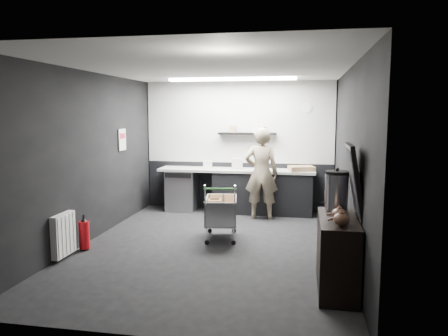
# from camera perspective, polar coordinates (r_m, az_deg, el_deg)

# --- Properties ---
(floor) EXTENTS (5.50, 5.50, 0.00)m
(floor) POSITION_cam_1_polar(r_m,az_deg,el_deg) (6.82, -1.62, -10.29)
(floor) COLOR black
(floor) RESTS_ON ground
(ceiling) EXTENTS (5.50, 5.50, 0.00)m
(ceiling) POSITION_cam_1_polar(r_m,az_deg,el_deg) (6.53, -1.70, 12.93)
(ceiling) COLOR silver
(ceiling) RESTS_ON wall_back
(wall_back) EXTENTS (5.50, 0.00, 5.50)m
(wall_back) POSITION_cam_1_polar(r_m,az_deg,el_deg) (9.23, 1.91, 2.89)
(wall_back) COLOR black
(wall_back) RESTS_ON floor
(wall_front) EXTENTS (5.50, 0.00, 5.50)m
(wall_front) POSITION_cam_1_polar(r_m,az_deg,el_deg) (3.92, -10.11, -3.25)
(wall_front) COLOR black
(wall_front) RESTS_ON floor
(wall_left) EXTENTS (0.00, 5.50, 5.50)m
(wall_left) POSITION_cam_1_polar(r_m,az_deg,el_deg) (7.22, -17.38, 1.33)
(wall_left) COLOR black
(wall_left) RESTS_ON floor
(wall_right) EXTENTS (0.00, 5.50, 5.50)m
(wall_right) POSITION_cam_1_polar(r_m,az_deg,el_deg) (6.42, 16.06, 0.68)
(wall_right) COLOR black
(wall_right) RESTS_ON floor
(kitchen_wall_panel) EXTENTS (3.95, 0.02, 1.70)m
(kitchen_wall_panel) POSITION_cam_1_polar(r_m,az_deg,el_deg) (9.19, 1.91, 5.99)
(kitchen_wall_panel) COLOR beige
(kitchen_wall_panel) RESTS_ON wall_back
(dado_panel) EXTENTS (3.95, 0.02, 1.00)m
(dado_panel) POSITION_cam_1_polar(r_m,az_deg,el_deg) (9.32, 1.87, -2.34)
(dado_panel) COLOR black
(dado_panel) RESTS_ON wall_back
(floating_shelf) EXTENTS (1.20, 0.22, 0.04)m
(floating_shelf) POSITION_cam_1_polar(r_m,az_deg,el_deg) (9.06, 3.05, 4.51)
(floating_shelf) COLOR black
(floating_shelf) RESTS_ON wall_back
(wall_clock) EXTENTS (0.20, 0.03, 0.20)m
(wall_clock) POSITION_cam_1_polar(r_m,az_deg,el_deg) (9.07, 10.76, 7.75)
(wall_clock) COLOR white
(wall_clock) RESTS_ON wall_back
(poster) EXTENTS (0.02, 0.30, 0.40)m
(poster) POSITION_cam_1_polar(r_m,az_deg,el_deg) (8.37, -13.17, 3.62)
(poster) COLOR silver
(poster) RESTS_ON wall_left
(poster_red_band) EXTENTS (0.02, 0.22, 0.10)m
(poster_red_band) POSITION_cam_1_polar(r_m,az_deg,el_deg) (8.36, -13.15, 4.10)
(poster_red_band) COLOR red
(poster_red_band) RESTS_ON poster
(radiator) EXTENTS (0.10, 0.50, 0.60)m
(radiator) POSITION_cam_1_polar(r_m,az_deg,el_deg) (6.60, -20.24, -8.17)
(radiator) COLOR white
(radiator) RESTS_ON wall_left
(ceiling_strip) EXTENTS (2.40, 0.20, 0.04)m
(ceiling_strip) POSITION_cam_1_polar(r_m,az_deg,el_deg) (8.34, 1.02, 11.50)
(ceiling_strip) COLOR white
(ceiling_strip) RESTS_ON ceiling
(prep_counter) EXTENTS (3.20, 0.61, 0.90)m
(prep_counter) POSITION_cam_1_polar(r_m,az_deg,el_deg) (9.00, 2.43, -2.95)
(prep_counter) COLOR black
(prep_counter) RESTS_ON floor
(person) EXTENTS (0.66, 0.44, 1.77)m
(person) POSITION_cam_1_polar(r_m,az_deg,el_deg) (8.44, 4.91, -0.70)
(person) COLOR beige
(person) RESTS_ON floor
(shopping_cart) EXTENTS (0.61, 0.90, 0.92)m
(shopping_cart) POSITION_cam_1_polar(r_m,az_deg,el_deg) (7.15, -0.41, -5.83)
(shopping_cart) COLOR silver
(shopping_cart) RESTS_ON floor
(sideboard) EXTENTS (0.49, 1.14, 1.70)m
(sideboard) POSITION_cam_1_polar(r_m,az_deg,el_deg) (5.32, 14.68, -9.50)
(sideboard) COLOR black
(sideboard) RESTS_ON floor
(fire_extinguisher) EXTENTS (0.16, 0.16, 0.51)m
(fire_extinguisher) POSITION_cam_1_polar(r_m,az_deg,el_deg) (6.93, -17.78, -8.18)
(fire_extinguisher) COLOR #B80C12
(fire_extinguisher) RESTS_ON floor
(cardboard_box) EXTENTS (0.56, 0.48, 0.10)m
(cardboard_box) POSITION_cam_1_polar(r_m,az_deg,el_deg) (8.79, 10.08, -0.07)
(cardboard_box) COLOR #9B7B53
(cardboard_box) RESTS_ON prep_counter
(pink_tub) EXTENTS (0.22, 0.22, 0.22)m
(pink_tub) POSITION_cam_1_polar(r_m,az_deg,el_deg) (8.94, 1.74, 0.56)
(pink_tub) COLOR silver
(pink_tub) RESTS_ON prep_counter
(white_container) EXTENTS (0.20, 0.17, 0.16)m
(white_container) POSITION_cam_1_polar(r_m,az_deg,el_deg) (9.00, -2.15, 0.41)
(white_container) COLOR white
(white_container) RESTS_ON prep_counter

